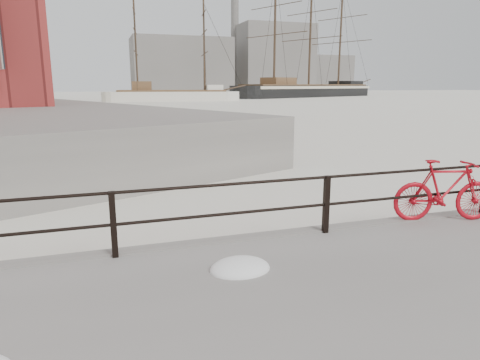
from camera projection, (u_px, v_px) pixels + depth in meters
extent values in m
plane|color=white|center=(474.00, 228.00, 8.69)|extent=(400.00, 400.00, 0.00)
imported|color=#AE0B17|center=(445.00, 190.00, 7.93)|extent=(1.94, 0.77, 1.17)
ellipsoid|color=white|center=(240.00, 259.00, 5.89)|extent=(0.85, 0.67, 0.31)
cube|color=gray|center=(181.00, 66.00, 142.70)|extent=(32.00, 18.00, 18.00)
cube|color=gray|center=(273.00, 60.00, 157.29)|extent=(26.00, 20.00, 24.00)
cube|color=gray|center=(321.00, 74.00, 169.99)|extent=(20.00, 16.00, 14.00)
cylinder|color=gray|center=(235.00, 31.00, 155.82)|extent=(2.80, 2.80, 44.00)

